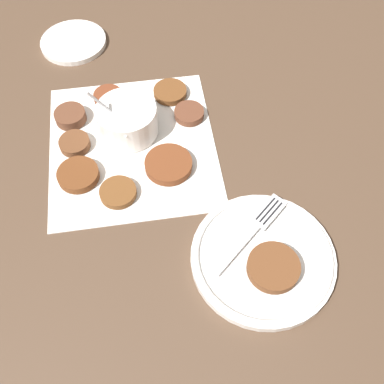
{
  "coord_description": "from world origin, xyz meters",
  "views": [
    {
      "loc": [
        0.53,
        0.1,
        0.67
      ],
      "look_at": [
        0.11,
        0.13,
        0.02
      ],
      "focal_mm": 42.0,
      "sensor_mm": 36.0,
      "label": 1
    }
  ],
  "objects_px": {
    "sauce_bowl": "(128,121)",
    "extra_saucer": "(74,42)",
    "serving_plate": "(263,257)",
    "fork": "(257,226)",
    "fritter_on_plate": "(273,267)"
  },
  "relations": [
    {
      "from": "sauce_bowl",
      "to": "extra_saucer",
      "type": "relative_size",
      "value": 0.84
    },
    {
      "from": "sauce_bowl",
      "to": "fritter_on_plate",
      "type": "relative_size",
      "value": 1.51
    },
    {
      "from": "serving_plate",
      "to": "fritter_on_plate",
      "type": "distance_m",
      "value": 0.03
    },
    {
      "from": "extra_saucer",
      "to": "fork",
      "type": "bearing_deg",
      "value": 33.48
    },
    {
      "from": "serving_plate",
      "to": "fork",
      "type": "distance_m",
      "value": 0.05
    },
    {
      "from": "serving_plate",
      "to": "extra_saucer",
      "type": "relative_size",
      "value": 1.59
    },
    {
      "from": "sauce_bowl",
      "to": "fork",
      "type": "xyz_separation_m",
      "value": [
        0.24,
        0.21,
        -0.01
      ]
    },
    {
      "from": "fritter_on_plate",
      "to": "extra_saucer",
      "type": "relative_size",
      "value": 0.56
    },
    {
      "from": "sauce_bowl",
      "to": "extra_saucer",
      "type": "distance_m",
      "value": 0.3
    },
    {
      "from": "serving_plate",
      "to": "fritter_on_plate",
      "type": "relative_size",
      "value": 2.84
    },
    {
      "from": "fork",
      "to": "extra_saucer",
      "type": "xyz_separation_m",
      "value": [
        -0.5,
        -0.33,
        -0.02
      ]
    },
    {
      "from": "serving_plate",
      "to": "sauce_bowl",
      "type": "bearing_deg",
      "value": -143.33
    },
    {
      "from": "sauce_bowl",
      "to": "fritter_on_plate",
      "type": "xyz_separation_m",
      "value": [
        0.31,
        0.22,
        -0.0
      ]
    },
    {
      "from": "fritter_on_plate",
      "to": "fork",
      "type": "height_order",
      "value": "fritter_on_plate"
    },
    {
      "from": "fritter_on_plate",
      "to": "fork",
      "type": "xyz_separation_m",
      "value": [
        -0.08,
        -0.01,
        -0.01
      ]
    }
  ]
}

